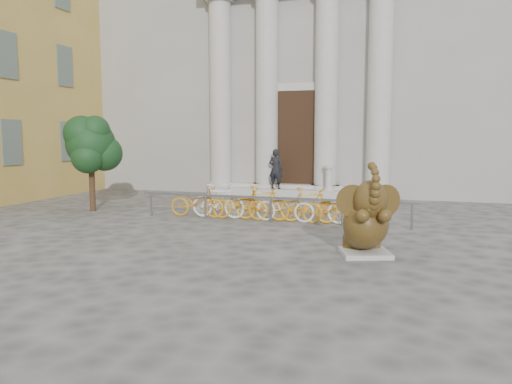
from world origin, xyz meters
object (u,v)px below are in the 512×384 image
(pedestrian, at_px, (276,169))
(tree, at_px, (91,145))
(elephant_statue, at_px, (366,222))
(bike_rack, at_px, (273,204))

(pedestrian, bearing_deg, tree, 55.05)
(elephant_statue, height_order, pedestrian, elephant_statue)
(elephant_statue, distance_m, tree, 9.73)
(tree, bearing_deg, elephant_statue, -21.20)
(pedestrian, bearing_deg, bike_rack, 112.56)
(tree, bearing_deg, pedestrian, 46.77)
(bike_rack, relative_size, pedestrian, 5.12)
(bike_rack, distance_m, pedestrian, 5.29)
(bike_rack, bearing_deg, tree, 179.69)
(bike_rack, distance_m, tree, 6.27)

